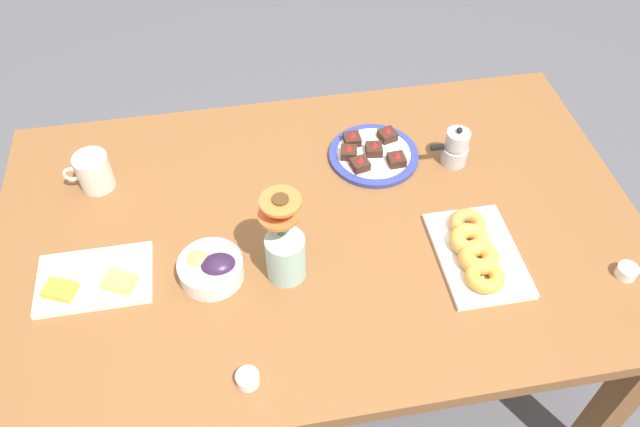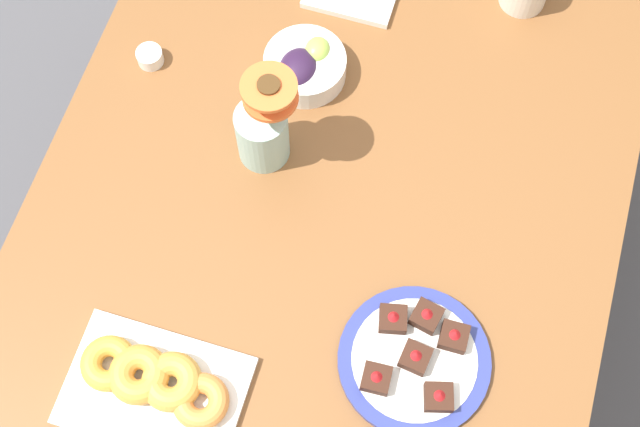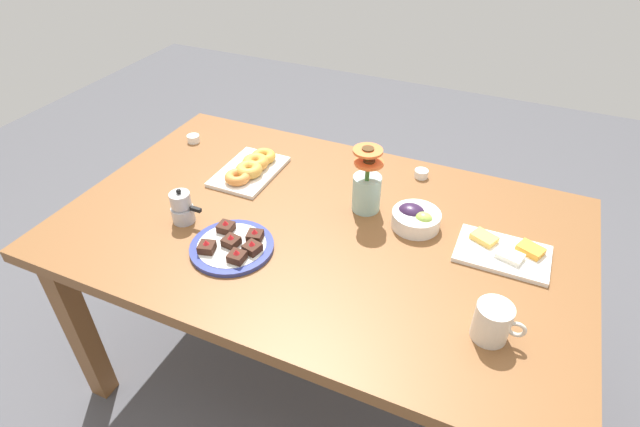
% 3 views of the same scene
% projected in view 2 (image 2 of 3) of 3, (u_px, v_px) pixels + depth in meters
% --- Properties ---
extents(ground_plane, '(6.00, 6.00, 0.00)m').
position_uv_depth(ground_plane, '(320.00, 335.00, 2.20)').
color(ground_plane, '#4C4C51').
extents(dining_table, '(1.60, 1.00, 0.74)m').
position_uv_depth(dining_table, '(320.00, 240.00, 1.59)').
color(dining_table, brown).
rests_on(dining_table, ground_plane).
extents(grape_bowl, '(0.15, 0.15, 0.07)m').
position_uv_depth(grape_bowl, '(305.00, 66.00, 1.60)').
color(grape_bowl, white).
rests_on(grape_bowl, dining_table).
extents(croissant_platter, '(0.19, 0.28, 0.05)m').
position_uv_depth(croissant_platter, '(155.00, 384.00, 1.39)').
color(croissant_platter, white).
rests_on(croissant_platter, dining_table).
extents(jam_cup_berry, '(0.05, 0.05, 0.03)m').
position_uv_depth(jam_cup_berry, '(150.00, 56.00, 1.63)').
color(jam_cup_berry, white).
rests_on(jam_cup_berry, dining_table).
extents(dessert_plate, '(0.24, 0.24, 0.05)m').
position_uv_depth(dessert_plate, '(415.00, 359.00, 1.41)').
color(dessert_plate, navy).
rests_on(dessert_plate, dining_table).
extents(flower_vase, '(0.10, 0.11, 0.23)m').
position_uv_depth(flower_vase, '(263.00, 130.00, 1.49)').
color(flower_vase, '#99C1B7').
rests_on(flower_vase, dining_table).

